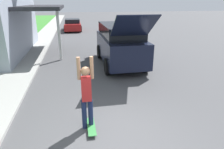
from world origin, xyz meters
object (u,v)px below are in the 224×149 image
skateboarder (86,93)px  skateboard (91,127)px  car_down_street (73,25)px  suv_parked (120,44)px

skateboarder → skateboard: (0.08, -0.10, -0.96)m
car_down_street → skateboard: (0.38, -19.54, -0.56)m
car_down_street → skateboard: size_ratio=5.31×
car_down_street → suv_parked: bearing=-80.1°
suv_parked → skateboarder: size_ratio=2.69×
suv_parked → car_down_street: bearing=99.9°
skateboarder → skateboard: 0.97m
car_down_street → skateboarder: bearing=-89.1°
suv_parked → skateboard: (-2.06, -5.61, -1.06)m
skateboard → suv_parked: bearing=69.8°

